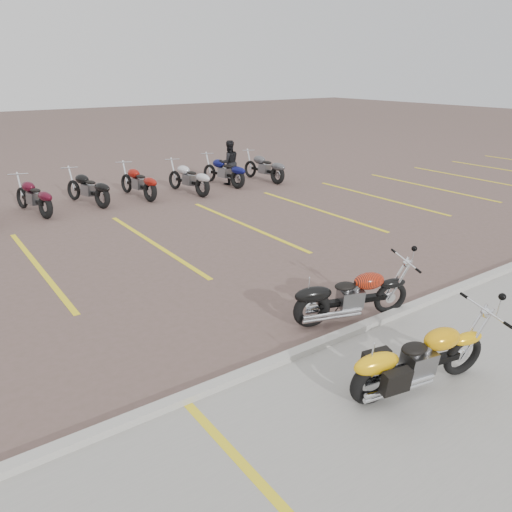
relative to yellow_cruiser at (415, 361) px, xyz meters
The scene contains 8 objects.
ground 3.54m from the yellow_cruiser, 95.31° to the left, with size 100.00×100.00×0.00m, color brown.
concrete_apron 1.14m from the yellow_cruiser, 108.07° to the right, with size 60.00×5.00×0.01m, color #9E9B93.
curb 1.58m from the yellow_cruiser, 102.23° to the left, with size 60.00×0.18×0.12m, color #ADAAA3.
parking_stripes 7.52m from the yellow_cruiser, 92.48° to the left, with size 38.00×5.50×0.01m, color yellow, non-canonical shape.
yellow_cruiser is the anchor object (origin of this frame).
flame_cruiser 2.02m from the yellow_cruiser, 70.12° to the left, with size 2.05×0.76×0.87m.
person_b 13.06m from the yellow_cruiser, 68.33° to the left, with size 0.78×0.61×1.60m, color black.
bg_bike_row 12.14m from the yellow_cruiser, 99.90° to the left, with size 17.51×2.09×1.10m.
Camera 1 is at (-4.64, -6.90, 4.04)m, focal length 35.00 mm.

